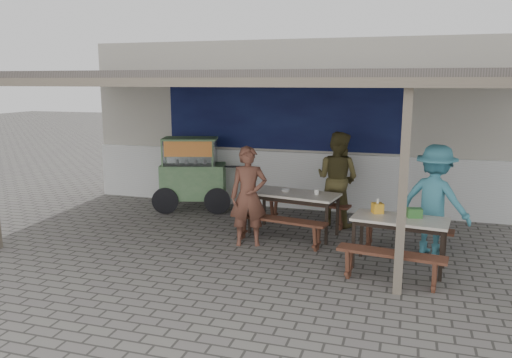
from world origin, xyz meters
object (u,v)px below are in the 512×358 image
object	(u,v)px
bench_left_street	(278,224)
patron_right_table	(435,200)
bench_left_wall	(306,207)
bench_right_street	(391,260)
patron_street_side	(249,196)
patron_wall_side	(337,179)
table_left	(294,197)
vendor_cart	(192,171)
condiment_bowl	(285,190)
condiment_jar	(317,192)
donation_box	(415,213)
table_right	(400,224)
bench_right_wall	(405,233)
tissue_box	(378,208)

from	to	relation	value
bench_left_street	patron_right_table	world-z (taller)	patron_right_table
bench_left_wall	bench_right_street	distance (m)	2.92
bench_right_street	patron_street_side	world-z (taller)	patron_street_side
patron_wall_side	table_left	bearing A→B (deg)	74.88
bench_right_street	vendor_cart	bearing A→B (deg)	152.91
bench_left_wall	bench_right_street	size ratio (longest dim) A/B	1.16
vendor_cart	patron_wall_side	size ratio (longest dim) A/B	1.02
patron_street_side	condiment_bowl	size ratio (longest dim) A/B	9.81
table_left	patron_street_side	world-z (taller)	patron_street_side
table_left	patron_street_side	bearing A→B (deg)	-116.55
bench_left_wall	patron_right_table	xyz separation A→B (m)	(2.19, -0.98, 0.52)
bench_left_street	bench_left_wall	size ratio (longest dim) A/B	1.00
bench_right_street	condiment_bowl	world-z (taller)	condiment_bowl
bench_left_street	patron_wall_side	size ratio (longest dim) A/B	0.95
bench_right_street	condiment_jar	bearing A→B (deg)	133.95
bench_left_street	donation_box	bearing A→B (deg)	-1.54
table_left	condiment_bowl	world-z (taller)	condiment_bowl
table_right	table_left	bearing A→B (deg)	155.26
patron_street_side	patron_wall_side	size ratio (longest dim) A/B	0.93
bench_left_street	bench_left_wall	xyz separation A→B (m)	(0.22, 1.27, 0.00)
table_right	bench_right_street	world-z (taller)	table_right
table_left	bench_left_wall	bearing A→B (deg)	90.00
bench_right_street	bench_right_wall	size ratio (longest dim) A/B	1.00
bench_right_wall	patron_wall_side	distance (m)	1.92
table_right	bench_right_wall	bearing A→B (deg)	90.00
bench_left_wall	condiment_jar	bearing A→B (deg)	-55.14
condiment_bowl	patron_right_table	bearing A→B (deg)	-9.23
patron_right_table	patron_street_side	bearing A→B (deg)	33.73
bench_right_wall	condiment_jar	distance (m)	1.64
bench_left_wall	condiment_jar	distance (m)	0.83
patron_wall_side	donation_box	distance (m)	2.34
bench_right_street	condiment_jar	world-z (taller)	condiment_jar
table_right	donation_box	bearing A→B (deg)	32.31
bench_left_street	condiment_bowl	bearing A→B (deg)	103.90
bench_right_street	vendor_cart	distance (m)	5.04
bench_left_wall	bench_right_wall	size ratio (longest dim) A/B	1.16
bench_right_street	patron_wall_side	bearing A→B (deg)	119.97
condiment_bowl	bench_left_street	bearing A→B (deg)	-85.97
patron_street_side	condiment_jar	size ratio (longest dim) A/B	19.26
bench_left_street	bench_left_wall	world-z (taller)	same
condiment_bowl	condiment_jar	bearing A→B (deg)	-5.28
table_left	bench_right_street	bearing A→B (deg)	-36.23
bench_right_street	patron_street_side	xyz separation A→B (m)	(-2.30, 1.02, 0.48)
tissue_box	condiment_jar	size ratio (longest dim) A/B	1.74
bench_right_street	patron_right_table	world-z (taller)	patron_right_table
table_right	donation_box	size ratio (longest dim) A/B	6.86
bench_right_street	donation_box	xyz separation A→B (m)	(0.28, 0.74, 0.48)
table_right	patron_right_table	world-z (taller)	patron_right_table
bench_right_wall	condiment_bowl	size ratio (longest dim) A/B	8.62
bench_left_wall	table_right	bearing A→B (deg)	-36.36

